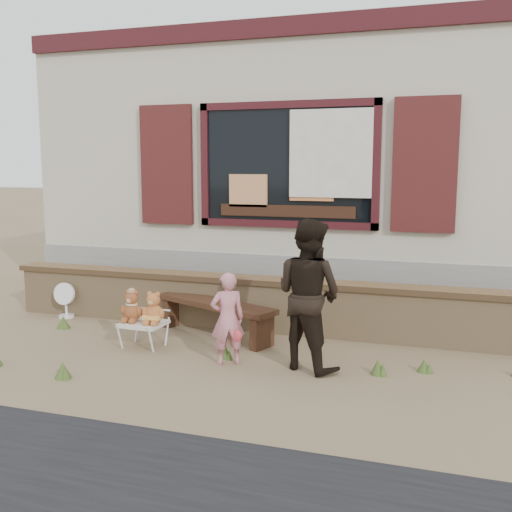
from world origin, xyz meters
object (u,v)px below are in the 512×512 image
(bench, at_px, (215,311))
(teddy_bear_left, at_px, (132,305))
(folding_chair, at_px, (143,324))
(teddy_bear_right, at_px, (154,307))
(adult, at_px, (308,294))
(child, at_px, (228,318))

(bench, relative_size, teddy_bear_left, 4.59)
(teddy_bear_left, bearing_deg, folding_chair, -0.00)
(folding_chair, bearing_deg, teddy_bear_right, 0.00)
(bench, distance_m, teddy_bear_right, 0.83)
(teddy_bear_right, bearing_deg, folding_chair, -180.00)
(bench, distance_m, teddy_bear_left, 1.01)
(teddy_bear_right, bearing_deg, adult, -1.40)
(teddy_bear_right, distance_m, child, 1.01)
(teddy_bear_right, xyz_separation_m, adult, (1.79, -0.10, 0.29))
(teddy_bear_left, relative_size, adult, 0.24)
(bench, bearing_deg, teddy_bear_left, -116.45)
(teddy_bear_left, bearing_deg, teddy_bear_right, 0.00)
(teddy_bear_left, height_order, teddy_bear_right, teddy_bear_right)
(folding_chair, distance_m, adult, 2.00)
(teddy_bear_left, xyz_separation_m, teddy_bear_right, (0.28, -0.01, 0.00))
(folding_chair, xyz_separation_m, teddy_bear_right, (0.14, -0.00, 0.21))
(teddy_bear_right, bearing_deg, teddy_bear_left, -180.00)
(teddy_bear_left, xyz_separation_m, adult, (2.07, -0.11, 0.29))
(bench, relative_size, adult, 1.11)
(folding_chair, bearing_deg, teddy_bear_left, 180.00)
(child, height_order, adult, adult)
(folding_chair, bearing_deg, adult, -1.30)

